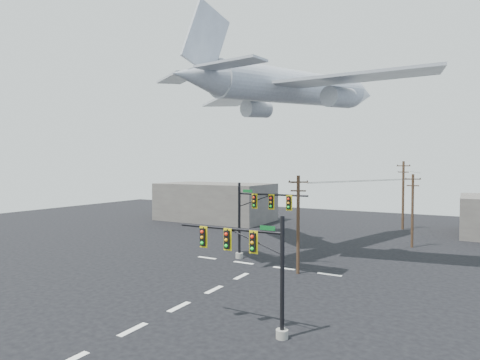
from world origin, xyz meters
The scene contains 10 objects.
ground centered at (0.00, 0.00, 0.00)m, with size 120.00×120.00×0.00m, color black.
lane_markings centered at (0.00, 5.33, 0.01)m, with size 14.00×21.20×0.01m.
signal_mast_near centered at (5.84, -1.11, 3.59)m, with size 6.67×0.69×6.30m.
signal_mast_far centered at (-1.51, 13.37, 4.11)m, with size 7.25×0.80×7.26m.
utility_pole_a centered at (3.65, 11.00, 4.22)m, with size 1.56×0.62×8.06m.
utility_pole_b centered at (10.59, 27.03, 4.17)m, with size 1.61×0.27×7.97m.
utility_pole_c centered at (8.01, 39.84, 4.98)m, with size 1.88×0.77×9.51m.
power_lines centered at (8.05, 25.19, 7.72)m, with size 8.40×28.84×0.69m.
airliner centered at (0.39, 18.76, 16.74)m, with size 27.95×30.13×8.15m.
building_left centered at (-20.00, 35.00, 3.00)m, with size 18.00×10.00×6.00m, color #66615A.
Camera 1 is at (15.51, -19.73, 8.83)m, focal length 30.00 mm.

